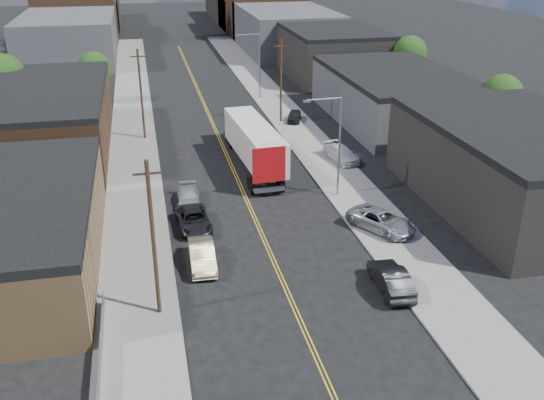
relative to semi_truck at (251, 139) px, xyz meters
name	(u,v)px	position (x,y,z in m)	size (l,w,h in m)	color
ground	(203,102)	(-2.08, 25.29, -2.58)	(260.00, 260.00, 0.00)	black
centerline	(217,134)	(-2.08, 10.29, -2.58)	(0.32, 120.00, 0.01)	gold
sidewalk_left	(133,139)	(-11.58, 10.29, -2.51)	(5.00, 140.00, 0.15)	slate
sidewalk_right	(297,128)	(7.42, 10.29, -2.51)	(5.00, 140.00, 0.15)	slate
warehouse_tan	(5,230)	(-20.08, -16.71, 0.22)	(12.00, 22.00, 5.60)	olive
warehouse_brown	(49,118)	(-20.08, 9.29, 0.72)	(12.00, 26.00, 6.60)	#4E321F
industrial_right_a	(518,166)	(19.90, -14.71, 0.97)	(14.00, 22.00, 7.10)	black
industrial_right_b	(395,96)	(19.92, 11.29, 0.47)	(14.00, 24.00, 6.10)	#38383B
industrial_right_c	(331,52)	(19.92, 37.29, 1.22)	(14.00, 22.00, 7.60)	black
skyline_left_a	(70,37)	(-22.08, 60.29, 1.42)	(16.00, 30.00, 8.00)	#38383B
skyline_right_a	(285,30)	(17.92, 60.29, 1.42)	(16.00, 30.00, 8.00)	#38383B
skyline_left_b	(79,14)	(-22.08, 85.29, 2.42)	(16.00, 26.00, 10.00)	#4E321F
skyline_right_b	(260,10)	(17.92, 85.29, 2.42)	(16.00, 26.00, 10.00)	#4E321F
skyline_left_c	(86,11)	(-22.08, 105.29, 0.92)	(16.00, 40.00, 7.00)	black
skyline_right_c	(245,7)	(17.92, 105.29, 0.92)	(16.00, 40.00, 7.00)	black
streetlight_near	(335,138)	(5.51, -9.71, 2.74)	(3.39, 0.25, 9.00)	gray
streetlight_far	(257,60)	(5.51, 25.29, 2.74)	(3.39, 0.25, 9.00)	gray
utility_pole_left_near	(153,239)	(-10.28, -24.71, 2.55)	(1.60, 0.26, 10.00)	black
utility_pole_left_far	(141,94)	(-10.28, 10.29, 2.55)	(1.60, 0.26, 10.00)	black
utility_pole_right	(281,81)	(6.12, 13.29, 2.55)	(1.60, 0.26, 10.00)	black
chainlink_fence	(98,384)	(-13.58, -31.21, -1.93)	(0.05, 16.00, 1.22)	slate
tree_left_mid	(4,78)	(-26.03, 20.29, 2.90)	(5.10, 5.04, 8.37)	black
tree_left_far	(95,70)	(-16.03, 27.29, 1.98)	(4.35, 4.20, 6.97)	black
tree_right_near	(502,98)	(27.97, 1.29, 2.29)	(4.60, 4.48, 7.44)	black
tree_right_far	(410,55)	(27.97, 25.29, 2.59)	(4.85, 4.76, 7.91)	black
semi_truck	(251,139)	(0.00, 0.00, 0.00)	(3.85, 17.45, 4.53)	silver
car_left_b	(202,256)	(-7.08, -19.47, -1.78)	(1.70, 4.87, 1.61)	#928B60
car_left_c	(194,220)	(-7.08, -13.42, -1.85)	(2.42, 5.25, 1.46)	black
car_left_d	(188,197)	(-7.08, -8.71, -1.93)	(1.84, 4.53, 1.32)	silver
car_right_oncoming	(391,279)	(4.52, -25.17, -1.76)	(1.75, 5.02, 1.65)	black
car_right_lot_a	(382,221)	(7.08, -17.11, -1.65)	(2.59, 5.63, 1.56)	#AEB0B4
car_right_lot_b	(341,154)	(8.92, -1.54, -1.70)	(2.06, 5.06, 1.47)	silver
car_right_lot_c	(294,116)	(7.74, 12.97, -1.77)	(1.56, 3.87, 1.32)	black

